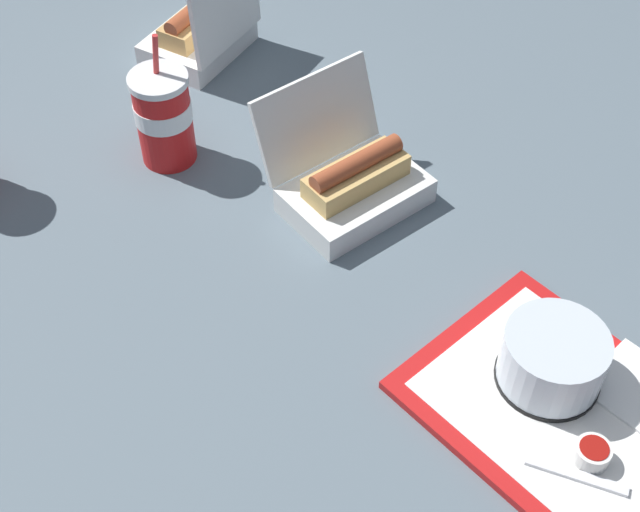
# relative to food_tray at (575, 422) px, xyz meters

# --- Properties ---
(ground_plane) EXTENTS (3.20, 3.20, 0.00)m
(ground_plane) POSITION_rel_food_tray_xyz_m (0.38, 0.02, -0.01)
(ground_plane) COLOR slate
(food_tray) EXTENTS (0.39, 0.28, 0.01)m
(food_tray) POSITION_rel_food_tray_xyz_m (0.00, 0.00, 0.00)
(food_tray) COLOR red
(food_tray) RESTS_ON ground_plane
(cake_container) EXTENTS (0.12, 0.12, 0.07)m
(cake_container) POSITION_rel_food_tray_xyz_m (0.06, -0.02, 0.04)
(cake_container) COLOR black
(cake_container) RESTS_ON food_tray
(ketchup_cup) EXTENTS (0.04, 0.04, 0.02)m
(ketchup_cup) POSITION_rel_food_tray_xyz_m (-0.04, 0.03, 0.02)
(ketchup_cup) COLOR white
(ketchup_cup) RESTS_ON food_tray
(napkin_stack) EXTENTS (0.10, 0.10, 0.00)m
(napkin_stack) POSITION_rel_food_tray_xyz_m (-0.03, -0.08, 0.01)
(napkin_stack) COLOR white
(napkin_stack) RESTS_ON food_tray
(plastic_fork) EXTENTS (0.11, 0.05, 0.00)m
(plastic_fork) POSITION_rel_food_tray_xyz_m (-0.04, 0.06, 0.01)
(plastic_fork) COLOR white
(plastic_fork) RESTS_ON food_tray
(clamshell_hotdog_corner) EXTENTS (0.17, 0.20, 0.17)m
(clamshell_hotdog_corner) POSITION_rel_food_tray_xyz_m (0.85, -0.18, 0.03)
(clamshell_hotdog_corner) COLOR white
(clamshell_hotdog_corner) RESTS_ON ground_plane
(clamshell_hotdog_right) EXTENTS (0.20, 0.21, 0.16)m
(clamshell_hotdog_right) POSITION_rel_food_tray_xyz_m (0.43, -0.09, 0.03)
(clamshell_hotdog_right) COLOR white
(clamshell_hotdog_right) RESTS_ON ground_plane
(soda_cup_center) EXTENTS (0.08, 0.08, 0.20)m
(soda_cup_center) POSITION_rel_food_tray_xyz_m (0.69, 0.03, 0.07)
(soda_cup_center) COLOR red
(soda_cup_center) RESTS_ON ground_plane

